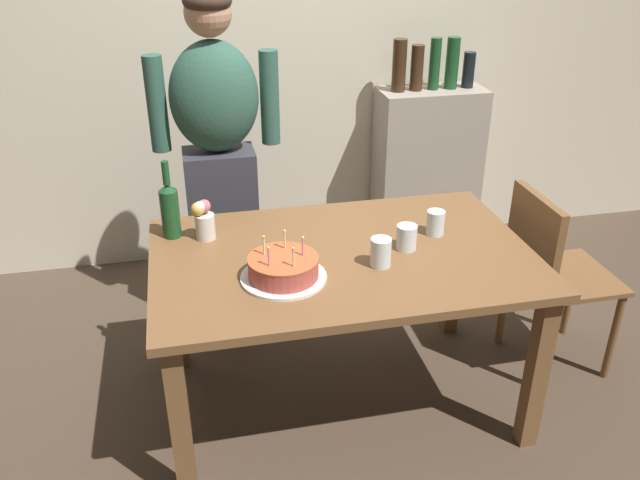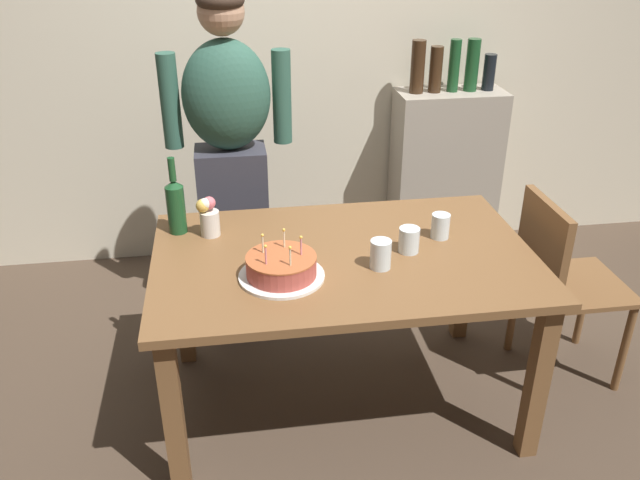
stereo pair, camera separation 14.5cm
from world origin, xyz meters
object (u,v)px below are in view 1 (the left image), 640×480
at_px(water_glass_near, 407,237).
at_px(flower_vase, 203,219).
at_px(water_glass_side, 435,223).
at_px(birthday_cake, 283,269).
at_px(water_glass_far, 381,252).
at_px(dining_chair, 549,268).
at_px(person_man_bearded, 219,160).
at_px(wine_bottle, 170,209).

xyz_separation_m(water_glass_near, flower_vase, (-0.78, 0.26, 0.04)).
bearing_deg(water_glass_side, birthday_cake, -161.28).
distance_m(water_glass_far, dining_chair, 0.92).
bearing_deg(water_glass_far, birthday_cake, -176.89).
relative_size(birthday_cake, person_man_bearded, 0.19).
bearing_deg(birthday_cake, water_glass_side, 18.72).
height_order(flower_vase, dining_chair, flower_vase).
distance_m(birthday_cake, person_man_bearded, 0.96).
bearing_deg(person_man_bearded, water_glass_near, 129.49).
distance_m(wine_bottle, flower_vase, 0.14).
bearing_deg(dining_chair, birthday_cake, 99.86).
relative_size(water_glass_far, person_man_bearded, 0.07).
relative_size(water_glass_far, wine_bottle, 0.34).
relative_size(water_glass_far, dining_chair, 0.13).
bearing_deg(dining_chair, wine_bottle, 82.01).
xyz_separation_m(water_glass_side, wine_bottle, (-1.07, 0.21, 0.07)).
distance_m(water_glass_side, person_man_bearded, 1.10).
relative_size(water_glass_near, person_man_bearded, 0.06).
height_order(birthday_cake, water_glass_far, birthday_cake).
distance_m(birthday_cake, water_glass_side, 0.72).
distance_m(water_glass_far, person_man_bearded, 1.07).
height_order(water_glass_near, flower_vase, flower_vase).
bearing_deg(birthday_cake, flower_vase, 123.81).
relative_size(birthday_cake, water_glass_far, 2.82).
height_order(water_glass_side, person_man_bearded, person_man_bearded).
bearing_deg(wine_bottle, water_glass_side, -11.26).
xyz_separation_m(wine_bottle, dining_chair, (1.63, -0.23, -0.35)).
relative_size(water_glass_near, dining_chair, 0.12).
distance_m(water_glass_near, water_glass_far, 0.18).
bearing_deg(wine_bottle, water_glass_near, -19.03).
bearing_deg(birthday_cake, water_glass_far, 3.11).
bearing_deg(water_glass_near, water_glass_side, 32.11).
bearing_deg(wine_bottle, flower_vase, -21.27).
xyz_separation_m(wine_bottle, person_man_bearded, (0.24, 0.50, 0.01)).
bearing_deg(water_glass_near, flower_vase, 161.35).
distance_m(water_glass_side, dining_chair, 0.62).
bearing_deg(water_glass_side, flower_vase, 170.19).
xyz_separation_m(birthday_cake, flower_vase, (-0.26, 0.39, 0.05)).
relative_size(flower_vase, person_man_bearded, 0.10).
bearing_deg(flower_vase, water_glass_side, -9.81).
bearing_deg(water_glass_side, person_man_bearded, 139.37).
bearing_deg(water_glass_near, wine_bottle, 160.97).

